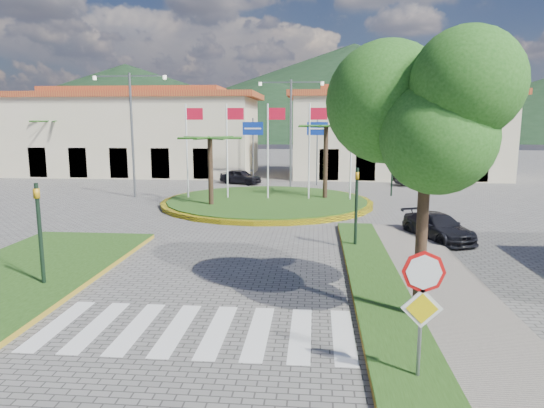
# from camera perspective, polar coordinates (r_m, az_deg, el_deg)

# --- Properties ---
(sidewalk_right) EXTENTS (4.00, 28.00, 0.15)m
(sidewalk_right) POSITION_cam_1_polar(r_m,az_deg,el_deg) (10.54, 22.91, -18.81)
(sidewalk_right) COLOR gray
(sidewalk_right) RESTS_ON ground
(verge_right) EXTENTS (1.60, 28.00, 0.18)m
(verge_right) POSITION_cam_1_polar(r_m,az_deg,el_deg) (10.24, 16.14, -19.18)
(verge_right) COLOR #224313
(verge_right) RESTS_ON ground
(crosswalk) EXTENTS (8.00, 3.00, 0.01)m
(crosswalk) POSITION_cam_1_polar(r_m,az_deg,el_deg) (12.23, -9.29, -14.38)
(crosswalk) COLOR silver
(crosswalk) RESTS_ON ground
(roundabout_island) EXTENTS (12.70, 12.70, 6.00)m
(roundabout_island) POSITION_cam_1_polar(r_m,az_deg,el_deg) (29.33, -0.58, 0.31)
(roundabout_island) COLOR yellow
(roundabout_island) RESTS_ON ground
(stop_sign) EXTENTS (0.80, 0.11, 2.65)m
(stop_sign) POSITION_cam_1_polar(r_m,az_deg,el_deg) (9.53, 17.27, -10.25)
(stop_sign) COLOR slate
(stop_sign) RESTS_ON ground
(deciduous_tree) EXTENTS (3.60, 3.60, 6.80)m
(deciduous_tree) POSITION_cam_1_polar(r_m,az_deg,el_deg) (12.08, 17.90, 10.21)
(deciduous_tree) COLOR black
(deciduous_tree) RESTS_ON ground
(traffic_light_left) EXTENTS (0.15, 0.18, 3.20)m
(traffic_light_left) POSITION_cam_1_polar(r_m,az_deg,el_deg) (15.86, -25.69, -2.28)
(traffic_light_left) COLOR black
(traffic_light_left) RESTS_ON ground
(traffic_light_right) EXTENTS (0.15, 0.18, 3.20)m
(traffic_light_right) POSITION_cam_1_polar(r_m,az_deg,el_deg) (19.11, 9.90, 0.45)
(traffic_light_right) COLOR black
(traffic_light_right) RESTS_ON ground
(traffic_light_far) EXTENTS (0.18, 0.15, 3.20)m
(traffic_light_far) POSITION_cam_1_polar(r_m,az_deg,el_deg) (33.33, 13.97, 4.23)
(traffic_light_far) COLOR black
(traffic_light_far) RESTS_ON ground
(direction_sign_west) EXTENTS (1.60, 0.14, 5.20)m
(direction_sign_west) POSITION_cam_1_polar(r_m,az_deg,el_deg) (38.11, -2.26, 7.56)
(direction_sign_west) COLOR slate
(direction_sign_west) RESTS_ON ground
(direction_sign_east) EXTENTS (1.60, 0.14, 5.20)m
(direction_sign_east) POSITION_cam_1_polar(r_m,az_deg,el_deg) (37.79, 5.35, 7.51)
(direction_sign_east) COLOR slate
(direction_sign_east) RESTS_ON ground
(street_lamp_centre) EXTENTS (4.80, 0.16, 8.00)m
(street_lamp_centre) POSITION_cam_1_polar(r_m,az_deg,el_deg) (36.85, 2.22, 8.99)
(street_lamp_centre) COLOR slate
(street_lamp_centre) RESTS_ON ground
(street_lamp_west) EXTENTS (4.80, 0.16, 8.00)m
(street_lamp_west) POSITION_cam_1_polar(r_m,az_deg,el_deg) (33.01, -16.16, 8.53)
(street_lamp_west) COLOR slate
(street_lamp_west) RESTS_ON ground
(building_left) EXTENTS (23.32, 9.54, 8.05)m
(building_left) POSITION_cam_1_polar(r_m,az_deg,el_deg) (47.88, -15.68, 8.11)
(building_left) COLOR beige
(building_left) RESTS_ON ground
(building_right) EXTENTS (19.08, 9.54, 8.05)m
(building_right) POSITION_cam_1_polar(r_m,az_deg,el_deg) (45.37, 14.30, 8.09)
(building_right) COLOR beige
(building_right) RESTS_ON ground
(hill_far_west) EXTENTS (140.00, 140.00, 22.00)m
(hill_far_west) POSITION_cam_1_polar(r_m,az_deg,el_deg) (157.91, -16.72, 11.53)
(hill_far_west) COLOR black
(hill_far_west) RESTS_ON ground
(hill_far_mid) EXTENTS (180.00, 180.00, 30.00)m
(hill_far_mid) POSITION_cam_1_polar(r_m,az_deg,el_deg) (167.53, 9.52, 13.05)
(hill_far_mid) COLOR black
(hill_far_mid) RESTS_ON ground
(hill_near_back) EXTENTS (110.00, 110.00, 16.00)m
(hill_near_back) POSITION_cam_1_polar(r_m,az_deg,el_deg) (137.43, -0.25, 11.01)
(hill_near_back) COLOR black
(hill_near_back) RESTS_ON ground
(white_van) EXTENTS (5.09, 3.05, 1.32)m
(white_van) POSITION_cam_1_polar(r_m,az_deg,el_deg) (44.55, -5.39, 4.14)
(white_van) COLOR silver
(white_van) RESTS_ON ground
(car_dark_a) EXTENTS (3.67, 2.64, 1.16)m
(car_dark_a) POSITION_cam_1_polar(r_m,az_deg,el_deg) (38.85, -3.71, 3.23)
(car_dark_a) COLOR black
(car_dark_a) RESTS_ON ground
(car_dark_b) EXTENTS (3.43, 2.22, 1.07)m
(car_dark_b) POSITION_cam_1_polar(r_m,az_deg,el_deg) (39.40, 16.63, 2.86)
(car_dark_b) COLOR black
(car_dark_b) RESTS_ON ground
(car_side_right) EXTENTS (2.89, 4.14, 1.11)m
(car_side_right) POSITION_cam_1_polar(r_m,az_deg,el_deg) (21.68, 18.96, -2.56)
(car_side_right) COLOR black
(car_side_right) RESTS_ON ground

